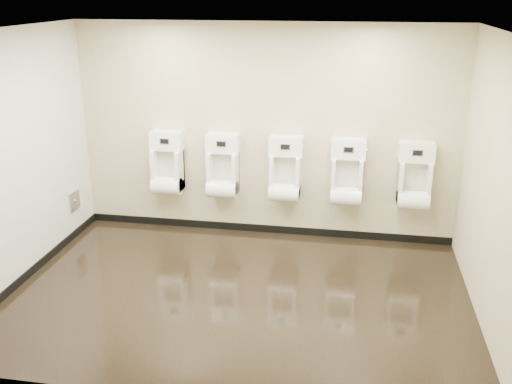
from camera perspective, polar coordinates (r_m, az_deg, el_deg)
ground at (r=6.37m, az=-1.74°, el=-10.21°), size 5.00×3.50×0.00m
ceiling at (r=5.53m, az=-2.05°, el=15.79°), size 5.00×3.50×0.00m
back_wall at (r=7.46m, az=0.85°, el=5.93°), size 5.00×0.02×2.80m
front_wall at (r=4.22m, az=-6.71°, el=-5.38°), size 5.00×0.02×2.80m
left_wall at (r=6.75m, az=-23.17°, el=2.83°), size 0.02×3.50×2.80m
right_wall at (r=5.85m, az=22.86°, el=0.42°), size 0.02×3.50×2.80m
tile_overlay_left at (r=6.75m, az=-23.14°, el=2.83°), size 0.01×3.50×2.80m
skirting_back at (r=7.88m, az=0.79°, el=-3.66°), size 5.00×0.02×0.10m
skirting_left at (r=7.22m, az=-21.65°, el=-7.46°), size 0.02×3.50×0.10m
access_panel at (r=7.99m, az=-17.70°, el=-0.82°), size 0.04×0.25×0.25m
urinal_0 at (r=7.76m, az=-8.86°, el=2.44°), size 0.45×0.34×0.83m
urinal_1 at (r=7.55m, az=-3.34°, el=2.17°), size 0.45×0.34×0.83m
urinal_2 at (r=7.41m, az=2.94°, el=1.84°), size 0.45×0.34×0.83m
urinal_3 at (r=7.36m, az=9.09°, el=1.49°), size 0.45×0.34×0.83m
urinal_4 at (r=7.41m, az=15.56°, el=1.11°), size 0.45×0.34×0.83m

